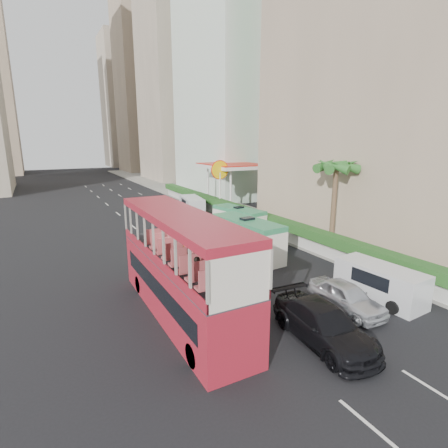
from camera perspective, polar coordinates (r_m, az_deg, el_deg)
ground_plane at (r=20.47m, az=9.21°, el=-10.61°), size 200.00×200.00×0.00m
double_decker_bus at (r=16.74m, az=-7.12°, el=-6.77°), size 2.50×11.00×5.06m
car_silver_lane_a at (r=24.83m, az=-4.79°, el=-6.07°), size 2.32×4.71×1.49m
car_silver_lane_b at (r=19.06m, az=19.18°, el=-13.12°), size 1.77×4.27×1.44m
car_black at (r=16.16m, az=15.76°, el=-17.96°), size 2.60×5.57×1.57m
van_asset at (r=36.84m, az=-7.01°, el=0.39°), size 3.20×5.68×1.50m
minibus_near at (r=25.35m, az=3.76°, el=-2.34°), size 2.64×6.43×2.78m
minibus_far at (r=31.53m, az=2.40°, el=0.48°), size 2.73×5.64×2.40m
panel_van_near at (r=20.60m, az=24.07°, el=-8.72°), size 2.12×4.72×1.84m
panel_van_far at (r=40.58m, az=-5.25°, el=3.04°), size 2.69×5.06×1.92m
sidewalk at (r=45.46m, az=-0.92°, el=3.11°), size 6.00×120.00×0.18m
kerb_wall at (r=34.60m, az=3.36°, el=0.76°), size 0.30×44.00×1.00m
hedge at (r=34.43m, az=3.38°, el=2.14°), size 1.10×44.00×0.70m
palm_tree at (r=27.37m, az=17.42°, el=2.53°), size 0.36×0.36×6.40m
shell_station at (r=43.78m, az=1.45°, el=6.23°), size 6.50×8.00×5.50m
tower_mid at (r=80.23m, az=-6.71°, el=25.44°), size 16.00×16.00×50.00m
tower_far_a at (r=101.75m, az=-12.61°, el=20.95°), size 14.00×14.00×44.00m
tower_far_b at (r=122.64m, az=-15.56°, el=18.52°), size 14.00×14.00×40.00m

